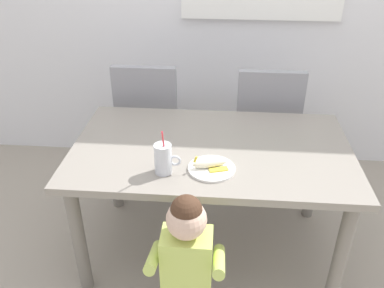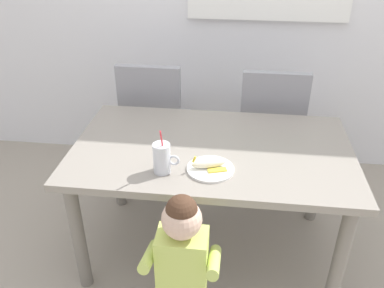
# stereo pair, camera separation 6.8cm
# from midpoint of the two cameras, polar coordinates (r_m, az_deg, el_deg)

# --- Properties ---
(ground_plane) EXTENTS (24.00, 24.00, 0.00)m
(ground_plane) POSITION_cam_midpoint_polar(r_m,az_deg,el_deg) (2.59, 3.23, -14.36)
(ground_plane) COLOR #9E9384
(dining_table) EXTENTS (1.48, 0.88, 0.73)m
(dining_table) POSITION_cam_midpoint_polar(r_m,az_deg,el_deg) (2.19, 3.70, -2.51)
(dining_table) COLOR gray
(dining_table) RESTS_ON ground
(dining_chair_left) EXTENTS (0.44, 0.44, 0.96)m
(dining_chair_left) POSITION_cam_midpoint_polar(r_m,az_deg,el_deg) (2.86, -4.73, 3.77)
(dining_chair_left) COLOR gray
(dining_chair_left) RESTS_ON ground
(dining_chair_right) EXTENTS (0.44, 0.45, 0.96)m
(dining_chair_right) POSITION_cam_midpoint_polar(r_m,az_deg,el_deg) (2.81, 11.71, 2.68)
(dining_chair_right) COLOR gray
(dining_chair_right) RESTS_ON ground
(toddler_standing) EXTENTS (0.33, 0.24, 0.84)m
(toddler_standing) POSITION_cam_midpoint_polar(r_m,az_deg,el_deg) (1.80, -0.27, -15.47)
(toddler_standing) COLOR #3F4760
(toddler_standing) RESTS_ON ground
(milk_cup) EXTENTS (0.13, 0.09, 0.25)m
(milk_cup) POSITION_cam_midpoint_polar(r_m,az_deg,el_deg) (1.90, -3.24, -2.24)
(milk_cup) COLOR silver
(milk_cup) RESTS_ON dining_table
(snack_plate) EXTENTS (0.23, 0.23, 0.01)m
(snack_plate) POSITION_cam_midpoint_polar(r_m,az_deg,el_deg) (1.95, 3.64, -3.56)
(snack_plate) COLOR white
(snack_plate) RESTS_ON dining_table
(peeled_banana) EXTENTS (0.18, 0.12, 0.07)m
(peeled_banana) POSITION_cam_midpoint_polar(r_m,az_deg,el_deg) (1.94, 3.58, -2.85)
(peeled_banana) COLOR #F4EAC6
(peeled_banana) RESTS_ON snack_plate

